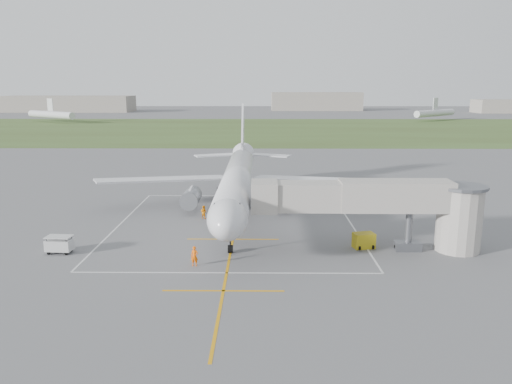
{
  "coord_description": "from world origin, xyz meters",
  "views": [
    {
      "loc": [
        3.08,
        -62.12,
        16.43
      ],
      "look_at": [
        2.46,
        -4.0,
        4.0
      ],
      "focal_mm": 35.0,
      "sensor_mm": 36.0,
      "label": 1
    }
  ],
  "objects_px": {
    "airliner": "(237,181)",
    "ramp_worker_nose": "(194,256)",
    "jet_bridge": "(387,205)",
    "baggage_cart": "(59,244)",
    "gpu_unit": "(364,241)",
    "ramp_worker_wing": "(204,212)"
  },
  "relations": [
    {
      "from": "airliner",
      "to": "baggage_cart",
      "type": "xyz_separation_m",
      "value": [
        -17.07,
        -15.5,
        -3.5
      ]
    },
    {
      "from": "baggage_cart",
      "to": "ramp_worker_wing",
      "type": "xyz_separation_m",
      "value": [
        12.9,
        13.42,
        -0.05
      ]
    },
    {
      "from": "airliner",
      "to": "baggage_cart",
      "type": "distance_m",
      "value": 23.33
    },
    {
      "from": "gpu_unit",
      "to": "ramp_worker_wing",
      "type": "distance_m",
      "value": 21.22
    },
    {
      "from": "jet_bridge",
      "to": "ramp_worker_nose",
      "type": "xyz_separation_m",
      "value": [
        -18.82,
        -4.74,
        -3.8
      ]
    },
    {
      "from": "airliner",
      "to": "jet_bridge",
      "type": "relative_size",
      "value": 2.0
    },
    {
      "from": "ramp_worker_nose",
      "to": "ramp_worker_wing",
      "type": "bearing_deg",
      "value": 99.53
    },
    {
      "from": "gpu_unit",
      "to": "ramp_worker_wing",
      "type": "height_order",
      "value": "ramp_worker_wing"
    },
    {
      "from": "jet_bridge",
      "to": "ramp_worker_wing",
      "type": "bearing_deg",
      "value": 148.56
    },
    {
      "from": "airliner",
      "to": "gpu_unit",
      "type": "xyz_separation_m",
      "value": [
        13.68,
        -13.56,
        -3.61
      ]
    },
    {
      "from": "jet_bridge",
      "to": "ramp_worker_nose",
      "type": "distance_m",
      "value": 19.78
    },
    {
      "from": "jet_bridge",
      "to": "baggage_cart",
      "type": "relative_size",
      "value": 8.95
    },
    {
      "from": "gpu_unit",
      "to": "baggage_cart",
      "type": "bearing_deg",
      "value": 170.85
    },
    {
      "from": "airliner",
      "to": "ramp_worker_nose",
      "type": "bearing_deg",
      "value": -99.26
    },
    {
      "from": "airliner",
      "to": "ramp_worker_wing",
      "type": "bearing_deg",
      "value": -153.45
    },
    {
      "from": "gpu_unit",
      "to": "baggage_cart",
      "type": "xyz_separation_m",
      "value": [
        -30.76,
        -1.94,
        0.12
      ]
    },
    {
      "from": "ramp_worker_wing",
      "to": "gpu_unit",
      "type": "bearing_deg",
      "value": 173.83
    },
    {
      "from": "gpu_unit",
      "to": "ramp_worker_nose",
      "type": "xyz_separation_m",
      "value": [
        -16.78,
        -5.44,
        0.16
      ]
    },
    {
      "from": "jet_bridge",
      "to": "gpu_unit",
      "type": "distance_m",
      "value": 4.51
    },
    {
      "from": "ramp_worker_nose",
      "to": "jet_bridge",
      "type": "bearing_deg",
      "value": 20.04
    },
    {
      "from": "ramp_worker_wing",
      "to": "airliner",
      "type": "bearing_deg",
      "value": -126.89
    },
    {
      "from": "airliner",
      "to": "ramp_worker_nose",
      "type": "relative_size",
      "value": 24.86
    }
  ]
}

